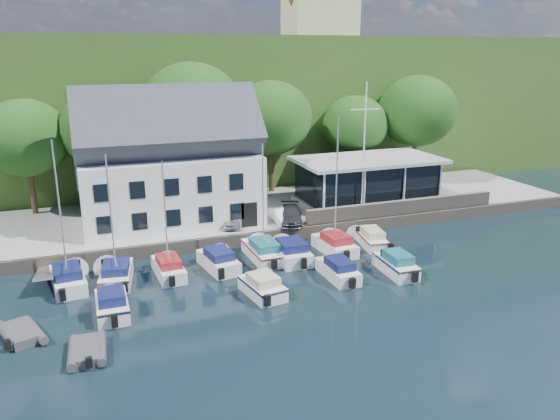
# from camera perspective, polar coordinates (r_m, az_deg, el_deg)

# --- Properties ---
(ground) EXTENTS (180.00, 180.00, 0.00)m
(ground) POSITION_cam_1_polar(r_m,az_deg,el_deg) (33.87, 5.60, -9.33)
(ground) COLOR black
(ground) RESTS_ON ground
(quay) EXTENTS (60.00, 13.00, 1.00)m
(quay) POSITION_cam_1_polar(r_m,az_deg,el_deg) (48.94, -3.24, -0.40)
(quay) COLOR #969691
(quay) RESTS_ON ground
(quay_face) EXTENTS (60.00, 0.30, 1.00)m
(quay_face) POSITION_cam_1_polar(r_m,az_deg,el_deg) (43.07, -0.70, -2.76)
(quay_face) COLOR #6E6358
(quay_face) RESTS_ON ground
(hillside) EXTENTS (160.00, 75.00, 16.00)m
(hillside) POSITION_cam_1_polar(r_m,az_deg,el_deg) (90.61, -11.78, 11.93)
(hillside) COLOR #2E491B
(hillside) RESTS_ON ground
(field_patch) EXTENTS (50.00, 30.00, 0.30)m
(field_patch) POSITION_cam_1_polar(r_m,az_deg,el_deg) (99.70, -8.05, 17.19)
(field_patch) COLOR #5B6934
(field_patch) RESTS_ON hillside
(farmhouse) EXTENTS (10.40, 7.00, 8.20)m
(farmhouse) POSITION_cam_1_polar(r_m,az_deg,el_deg) (87.09, 4.21, 20.02)
(farmhouse) COLOR beige
(farmhouse) RESTS_ON hillside
(harbor_building) EXTENTS (14.40, 8.20, 8.70)m
(harbor_building) POSITION_cam_1_polar(r_m,az_deg,el_deg) (45.30, -11.48, 4.25)
(harbor_building) COLOR silver
(harbor_building) RESTS_ON quay
(club_pavilion) EXTENTS (13.20, 7.20, 4.10)m
(club_pavilion) POSITION_cam_1_polar(r_m,az_deg,el_deg) (51.14, 9.10, 3.12)
(club_pavilion) COLOR black
(club_pavilion) RESTS_ON quay
(seawall) EXTENTS (18.00, 0.50, 1.20)m
(seawall) POSITION_cam_1_polar(r_m,az_deg,el_deg) (48.21, 12.70, 0.31)
(seawall) COLOR #6E6358
(seawall) RESTS_ON quay
(gangway) EXTENTS (1.20, 6.00, 1.40)m
(gangway) POSITION_cam_1_polar(r_m,az_deg,el_deg) (39.33, -23.12, -6.87)
(gangway) COLOR silver
(gangway) RESTS_ON ground
(car_silver) EXTENTS (2.28, 3.64, 1.16)m
(car_silver) POSITION_cam_1_polar(r_m,az_deg,el_deg) (43.94, -5.04, -0.95)
(car_silver) COLOR #A8A8AC
(car_silver) RESTS_ON quay
(car_white) EXTENTS (1.33, 3.56, 1.16)m
(car_white) POSITION_cam_1_polar(r_m,az_deg,el_deg) (44.63, 0.15, -0.60)
(car_white) COLOR silver
(car_white) RESTS_ON quay
(car_dgrey) EXTENTS (3.16, 4.77, 1.28)m
(car_dgrey) POSITION_cam_1_polar(r_m,az_deg,el_deg) (44.64, 1.13, -0.52)
(car_dgrey) COLOR #29292D
(car_dgrey) RESTS_ON quay
(car_blue) EXTENTS (1.71, 3.67, 1.22)m
(car_blue) POSITION_cam_1_polar(r_m,az_deg,el_deg) (47.09, 4.96, 0.29)
(car_blue) COLOR #33539C
(car_blue) RESTS_ON quay
(flagpole) EXTENTS (2.68, 0.20, 11.17)m
(flagpole) POSITION_cam_1_polar(r_m,az_deg,el_deg) (46.47, 8.76, 6.24)
(flagpole) COLOR silver
(flagpole) RESTS_ON quay
(tree_0) EXTENTS (7.18, 7.18, 9.82)m
(tree_0) POSITION_cam_1_polar(r_m,az_deg,el_deg) (50.79, -24.81, 5.01)
(tree_0) COLOR #133610
(tree_0) RESTS_ON quay
(tree_1) EXTENTS (7.82, 7.82, 10.68)m
(tree_1) POSITION_cam_1_polar(r_m,az_deg,el_deg) (49.48, -17.45, 6.01)
(tree_1) COLOR #133610
(tree_1) RESTS_ON quay
(tree_2) EXTENTS (9.26, 9.26, 12.66)m
(tree_2) POSITION_cam_1_polar(r_m,az_deg,el_deg) (50.48, -9.05, 7.90)
(tree_2) COLOR #133610
(tree_2) RESTS_ON quay
(tree_3) EXTENTS (7.95, 7.95, 10.86)m
(tree_3) POSITION_cam_1_polar(r_m,az_deg,el_deg) (53.74, -0.91, 7.65)
(tree_3) COLOR #133610
(tree_3) RESTS_ON quay
(tree_4) EXTENTS (6.73, 6.73, 9.20)m
(tree_4) POSITION_cam_1_polar(r_m,az_deg,el_deg) (57.27, 7.80, 7.21)
(tree_4) COLOR #133610
(tree_4) RESTS_ON quay
(tree_5) EXTENTS (8.16, 8.16, 11.15)m
(tree_5) POSITION_cam_1_polar(r_m,az_deg,el_deg) (59.67, 14.02, 8.19)
(tree_5) COLOR #133610
(tree_5) RESTS_ON quay
(boat_r1_0) EXTENTS (2.79, 6.41, 9.40)m
(boat_r1_0) POSITION_cam_1_polar(r_m,az_deg,el_deg) (36.28, -21.94, -0.75)
(boat_r1_0) COLOR white
(boat_r1_0) RESTS_ON ground
(boat_r1_1) EXTENTS (2.99, 6.16, 8.57)m
(boat_r1_1) POSITION_cam_1_polar(r_m,az_deg,el_deg) (36.25, -17.22, -0.98)
(boat_r1_1) COLOR white
(boat_r1_1) RESTS_ON ground
(boat_r1_2) EXTENTS (2.11, 5.94, 8.58)m
(boat_r1_2) POSITION_cam_1_polar(r_m,az_deg,el_deg) (36.39, -11.91, -0.51)
(boat_r1_2) COLOR white
(boat_r1_2) RESTS_ON ground
(boat_r1_3) EXTENTS (2.81, 6.04, 1.51)m
(boat_r1_3) POSITION_cam_1_polar(r_m,az_deg,el_deg) (38.14, -6.47, -5.07)
(boat_r1_3) COLOR white
(boat_r1_3) RESTS_ON ground
(boat_r1_4) EXTENTS (2.33, 6.78, 8.94)m
(boat_r1_4) POSITION_cam_1_polar(r_m,az_deg,el_deg) (38.56, -1.79, 1.09)
(boat_r1_4) COLOR white
(boat_r1_4) RESTS_ON ground
(boat_r1_5) EXTENTS (2.54, 6.09, 1.55)m
(boat_r1_5) POSITION_cam_1_polar(r_m,az_deg,el_deg) (39.47, 1.11, -4.18)
(boat_r1_5) COLOR white
(boat_r1_5) RESTS_ON ground
(boat_r1_6) EXTENTS (2.47, 6.09, 9.09)m
(boat_r1_6) POSITION_cam_1_polar(r_m,az_deg,el_deg) (40.05, 5.89, 1.71)
(boat_r1_6) COLOR white
(boat_r1_6) RESTS_ON ground
(boat_r1_7) EXTENTS (2.73, 6.22, 1.36)m
(boat_r1_7) POSITION_cam_1_polar(r_m,az_deg,el_deg) (43.07, 9.46, -2.75)
(boat_r1_7) COLOR white
(boat_r1_7) RESTS_ON ground
(boat_r2_0) EXTENTS (1.93, 5.23, 1.53)m
(boat_r2_0) POSITION_cam_1_polar(r_m,az_deg,el_deg) (33.14, -17.17, -9.18)
(boat_r2_0) COLOR white
(boat_r2_0) RESTS_ON ground
(boat_r2_2) EXTENTS (2.75, 5.22, 1.42)m
(boat_r2_2) POSITION_cam_1_polar(r_m,az_deg,el_deg) (34.06, -1.86, -7.79)
(boat_r2_2) COLOR white
(boat_r2_2) RESTS_ON ground
(boat_r2_3) EXTENTS (1.84, 5.71, 1.40)m
(boat_r2_3) POSITION_cam_1_polar(r_m,az_deg,el_deg) (36.69, 6.07, -6.05)
(boat_r2_3) COLOR white
(boat_r2_3) RESTS_ON ground
(boat_r2_4) EXTENTS (2.06, 5.71, 1.54)m
(boat_r2_4) POSITION_cam_1_polar(r_m,az_deg,el_deg) (38.05, 12.02, -5.37)
(boat_r2_4) COLOR white
(boat_r2_4) RESTS_ON ground
(dinghy_0) EXTENTS (2.88, 3.66, 0.75)m
(dinghy_0) POSITION_cam_1_polar(r_m,az_deg,el_deg) (32.53, -25.44, -11.39)
(dinghy_0) COLOR #3C3B41
(dinghy_0) RESTS_ON ground
(dinghy_1) EXTENTS (2.02, 3.22, 0.73)m
(dinghy_1) POSITION_cam_1_polar(r_m,az_deg,el_deg) (29.59, -19.51, -13.55)
(dinghy_1) COLOR #3C3B41
(dinghy_1) RESTS_ON ground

